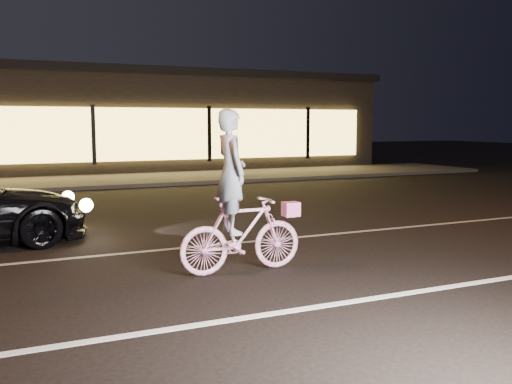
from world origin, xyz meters
name	(u,v)px	position (x,y,z in m)	size (l,w,h in m)	color
ground	(265,274)	(0.00, 0.00, 0.00)	(90.00, 90.00, 0.00)	black
lane_stripe_near	(322,306)	(0.00, -1.50, 0.00)	(60.00, 0.12, 0.01)	silver
lane_stripe_far	(214,245)	(0.00, 2.00, 0.00)	(60.00, 0.10, 0.01)	gray
sidewalk	(103,181)	(0.00, 13.00, 0.06)	(30.00, 4.00, 0.12)	#383533
storefront	(78,120)	(0.00, 18.97, 2.15)	(25.40, 8.42, 4.20)	black
cyclist	(239,216)	(-0.29, 0.22, 0.78)	(1.75, 0.60, 2.21)	#DC2C78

